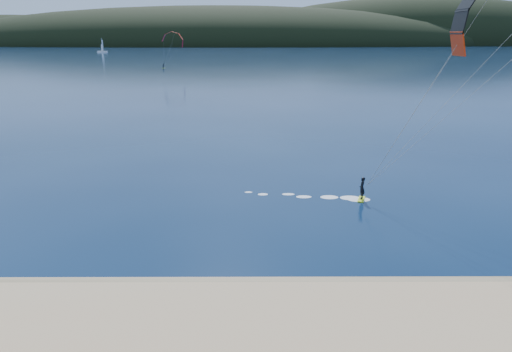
# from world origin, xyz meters

# --- Properties ---
(ground) EXTENTS (1800.00, 1800.00, 0.00)m
(ground) POSITION_xyz_m (0.00, 0.00, 0.00)
(ground) COLOR #071A36
(ground) RESTS_ON ground
(wet_sand) EXTENTS (220.00, 2.50, 0.10)m
(wet_sand) POSITION_xyz_m (0.00, 4.50, 0.05)
(wet_sand) COLOR olive
(wet_sand) RESTS_ON ground
(headland) EXTENTS (1200.00, 310.00, 140.00)m
(headland) POSITION_xyz_m (0.63, 745.28, 0.00)
(headland) COLOR black
(headland) RESTS_ON ground
(kitesurfer_near) EXTENTS (24.35, 7.41, 17.54)m
(kitesurfer_near) POSITION_xyz_m (21.72, 15.79, 13.57)
(kitesurfer_near) COLOR #B8D819
(kitesurfer_near) RESTS_ON ground
(kitesurfer_far) EXTENTS (10.85, 7.72, 14.09)m
(kitesurfer_far) POSITION_xyz_m (-30.23, 191.94, 10.74)
(kitesurfer_far) COLOR #B8D819
(kitesurfer_far) RESTS_ON ground
(sailboat) EXTENTS (8.29, 5.36, 11.84)m
(sailboat) POSITION_xyz_m (-123.64, 404.72, 0.87)
(sailboat) COLOR white
(sailboat) RESTS_ON ground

